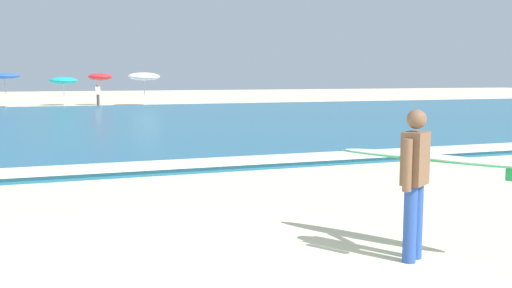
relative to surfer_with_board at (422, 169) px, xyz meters
The scene contains 8 objects.
sea 20.60m from the surfer_with_board, 98.86° to the left, with size 120.00×28.00×0.14m, color #1E6084.
surf_foam 7.67m from the surfer_with_board, 114.58° to the left, with size 120.00×1.32×0.01m, color white.
surfer_with_board is the anchor object (origin of this frame).
beach_umbrella_3 36.73m from the surfer_with_board, 100.98° to the left, with size 2.03×2.04×2.37m.
beach_umbrella_4 37.99m from the surfer_with_board, 94.85° to the left, with size 1.98×1.98×2.07m.
beach_umbrella_5 37.55m from the surfer_with_board, 90.99° to the left, with size 1.71×1.71×2.35m.
beach_umbrella_6 35.88m from the surfer_with_board, 86.36° to the left, with size 2.26×2.30×2.46m.
beachgoer_near_row_left 35.94m from the surfer_with_board, 91.55° to the left, with size 0.32×0.20×1.58m.
Camera 1 is at (-0.82, -5.23, 2.09)m, focal length 39.49 mm.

